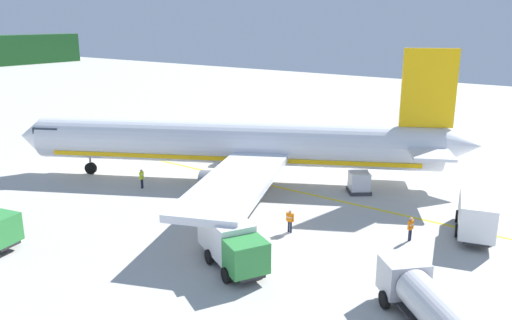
% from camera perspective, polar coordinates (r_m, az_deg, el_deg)
% --- Properties ---
extents(airliner_foreground, '(32.42, 38.33, 11.90)m').
position_cam_1_polar(airliner_foreground, '(45.91, -1.90, 1.78)').
color(airliner_foreground, silver).
rests_on(airliner_foreground, ground).
extents(service_truck_baggage, '(4.61, 6.11, 2.76)m').
position_cam_1_polar(service_truck_baggage, '(30.60, -2.75, -9.04)').
color(service_truck_baggage, '#338C3F').
rests_on(service_truck_baggage, ground).
extents(service_truck_catering, '(6.01, 6.17, 2.40)m').
position_cam_1_polar(service_truck_catering, '(26.23, 18.25, -14.63)').
color(service_truck_catering, silver).
rests_on(service_truck_catering, ground).
extents(service_truck_pushback, '(6.52, 3.73, 2.79)m').
position_cam_1_polar(service_truck_pushback, '(37.81, 23.26, -5.43)').
color(service_truck_pushback, silver).
rests_on(service_truck_pushback, ground).
extents(cargo_container_near, '(2.52, 2.52, 1.92)m').
position_cam_1_polar(cargo_container_near, '(44.09, 11.35, -2.45)').
color(cargo_container_near, '#333338').
rests_on(cargo_container_near, ground).
extents(crew_marshaller, '(0.24, 0.63, 1.61)m').
position_cam_1_polar(crew_marshaller, '(35.42, 3.79, -6.59)').
color(crew_marshaller, '#191E33').
rests_on(crew_marshaller, ground).
extents(crew_loader_left, '(0.63, 0.29, 1.65)m').
position_cam_1_polar(crew_loader_left, '(35.55, 16.76, -7.12)').
color(crew_loader_left, '#191E33').
rests_on(crew_loader_left, ground).
extents(crew_loader_right, '(0.59, 0.38, 1.71)m').
position_cam_1_polar(crew_loader_right, '(45.40, -12.57, -1.86)').
color(crew_loader_right, '#191E33').
rests_on(crew_loader_right, ground).
extents(apron_guide_line, '(0.30, 60.00, 0.01)m').
position_cam_1_polar(apron_guide_line, '(44.65, 3.02, -3.15)').
color(apron_guide_line, yellow).
rests_on(apron_guide_line, ground).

